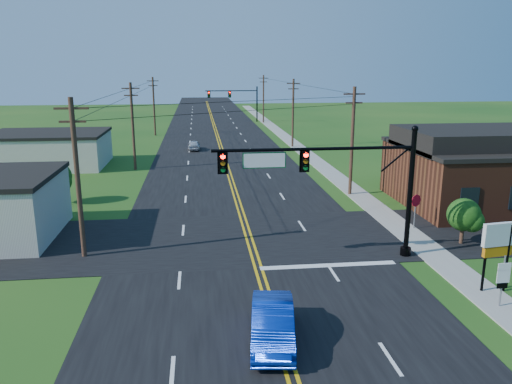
{
  "coord_description": "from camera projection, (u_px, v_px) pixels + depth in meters",
  "views": [
    {
      "loc": [
        -2.86,
        -17.72,
        10.57
      ],
      "look_at": [
        0.39,
        10.0,
        3.52
      ],
      "focal_mm": 35.0,
      "sensor_mm": 36.0,
      "label": 1
    }
  ],
  "objects": [
    {
      "name": "route_sign",
      "position": [
        503.0,
        278.0,
        22.13
      ],
      "size": [
        0.62,
        0.1,
        2.49
      ],
      "rotation": [
        0.0,
        0.0,
        0.02
      ],
      "color": "slate",
      "rests_on": "ground"
    },
    {
      "name": "utility_pole_right_a",
      "position": [
        352.0,
        139.0,
        41.11
      ],
      "size": [
        1.8,
        0.28,
        9.0
      ],
      "color": "#3A271A",
      "rests_on": "ground"
    },
    {
      "name": "utility_pole_right_b",
      "position": [
        293.0,
        112.0,
        66.14
      ],
      "size": [
        1.8,
        0.28,
        9.0
      ],
      "color": "#3A271A",
      "rests_on": "ground"
    },
    {
      "name": "ground",
      "position": [
        275.0,
        338.0,
        19.97
      ],
      "size": [
        260.0,
        260.0,
        0.0
      ],
      "primitive_type": "plane",
      "color": "#154614",
      "rests_on": "ground"
    },
    {
      "name": "stop_sign",
      "position": [
        416.0,
        204.0,
        32.92
      ],
      "size": [
        0.8,
        0.38,
        2.4
      ],
      "rotation": [
        0.0,
        0.0,
        0.41
      ],
      "color": "slate",
      "rests_on": "ground"
    },
    {
      "name": "shrub_corner",
      "position": [
        464.0,
        215.0,
        30.13
      ],
      "size": [
        2.0,
        2.0,
        2.86
      ],
      "color": "#3A271A",
      "rests_on": "ground"
    },
    {
      "name": "cream_bldg_far",
      "position": [
        48.0,
        149.0,
        53.96
      ],
      "size": [
        12.2,
        9.2,
        3.7
      ],
      "color": "beige",
      "rests_on": "ground"
    },
    {
      "name": "utility_pole_left_c",
      "position": [
        154.0,
        105.0,
        77.44
      ],
      "size": [
        1.8,
        0.28,
        9.0
      ],
      "color": "#3A271A",
      "rests_on": "ground"
    },
    {
      "name": "signal_mast_far",
      "position": [
        235.0,
        98.0,
        96.4
      ],
      "size": [
        10.98,
        0.6,
        7.48
      ],
      "color": "black",
      "rests_on": "ground"
    },
    {
      "name": "road_cross",
      "position": [
        246.0,
        238.0,
        31.52
      ],
      "size": [
        70.0,
        10.0,
        0.04
      ],
      "primitive_type": "cube",
      "color": "black",
      "rests_on": "ground"
    },
    {
      "name": "tree_left",
      "position": [
        56.0,
        177.0,
        39.04
      ],
      "size": [
        2.4,
        2.4,
        3.37
      ],
      "color": "#3A271A",
      "rests_on": "ground"
    },
    {
      "name": "signal_mast_main",
      "position": [
        333.0,
        177.0,
        27.0
      ],
      "size": [
        11.3,
        0.6,
        7.48
      ],
      "color": "black",
      "rests_on": "ground"
    },
    {
      "name": "pylon_sign",
      "position": [
        498.0,
        242.0,
        23.49
      ],
      "size": [
        1.7,
        0.46,
        3.47
      ],
      "rotation": [
        0.0,
        0.0,
        0.13
      ],
      "color": "black",
      "rests_on": "ground"
    },
    {
      "name": "brick_building",
      "position": [
        493.0,
        174.0,
        38.99
      ],
      "size": [
        14.2,
        11.2,
        4.7
      ],
      "color": "#532717",
      "rests_on": "ground"
    },
    {
      "name": "utility_pole_right_c",
      "position": [
        263.0,
        98.0,
        95.03
      ],
      "size": [
        1.8,
        0.28,
        9.0
      ],
      "color": "#3A271A",
      "rests_on": "ground"
    },
    {
      "name": "road_main",
      "position": [
        219.0,
        146.0,
        68.11
      ],
      "size": [
        16.0,
        220.0,
        0.04
      ],
      "primitive_type": "cube",
      "color": "black",
      "rests_on": "ground"
    },
    {
      "name": "utility_pole_left_b",
      "position": [
        133.0,
        125.0,
        51.44
      ],
      "size": [
        1.8,
        0.28,
        9.0
      ],
      "color": "#3A271A",
      "rests_on": "ground"
    },
    {
      "name": "tree_right_back",
      "position": [
        403.0,
        155.0,
        46.18
      ],
      "size": [
        3.0,
        3.0,
        4.1
      ],
      "color": "#3A271A",
      "rests_on": "ground"
    },
    {
      "name": "sidewalk",
      "position": [
        311.0,
        157.0,
        59.67
      ],
      "size": [
        2.0,
        160.0,
        0.08
      ],
      "primitive_type": "cube",
      "color": "gray",
      "rests_on": "ground"
    },
    {
      "name": "utility_pole_left_a",
      "position": [
        77.0,
        176.0,
        27.37
      ],
      "size": [
        1.8,
        0.28,
        9.0
      ],
      "color": "#3A271A",
      "rests_on": "ground"
    },
    {
      "name": "blue_car",
      "position": [
        273.0,
        324.0,
        19.5
      ],
      "size": [
        2.22,
        4.83,
        1.53
      ],
      "primitive_type": "imported",
      "rotation": [
        0.0,
        0.0,
        -0.13
      ],
      "color": "#072BA9",
      "rests_on": "ground"
    },
    {
      "name": "distant_car",
      "position": [
        194.0,
        145.0,
        64.56
      ],
      "size": [
        1.58,
        3.71,
        1.25
      ],
      "primitive_type": "imported",
      "rotation": [
        0.0,
        0.0,
        3.11
      ],
      "color": "silver",
      "rests_on": "ground"
    }
  ]
}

